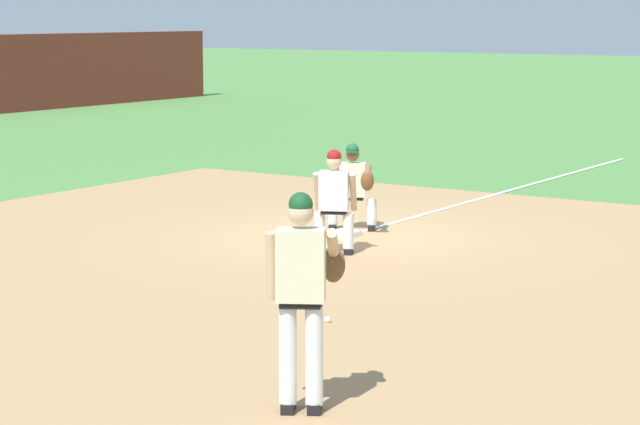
% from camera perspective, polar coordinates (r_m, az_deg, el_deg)
% --- Properties ---
extents(ground_plane, '(160.00, 160.00, 0.00)m').
position_cam_1_polar(ground_plane, '(18.59, 1.14, -1.12)').
color(ground_plane, '#518942').
extents(infield_dirt_patch, '(18.00, 18.00, 0.01)m').
position_cam_1_polar(infield_dirt_patch, '(14.52, 0.42, -4.01)').
color(infield_dirt_patch, tan).
rests_on(infield_dirt_patch, ground).
extents(foul_line_stripe, '(11.98, 0.10, 0.00)m').
position_cam_1_polar(foul_line_stripe, '(23.81, 8.82, 1.05)').
color(foul_line_stripe, white).
rests_on(foul_line_stripe, ground).
extents(first_base_bag, '(0.38, 0.38, 0.09)m').
position_cam_1_polar(first_base_bag, '(18.58, 1.14, -0.98)').
color(first_base_bag, white).
rests_on(first_base_bag, ground).
extents(baseball, '(0.07, 0.07, 0.07)m').
position_cam_1_polar(baseball, '(13.46, 0.35, -4.92)').
color(baseball, white).
rests_on(baseball, ground).
extents(pitcher, '(0.84, 0.58, 1.86)m').
position_cam_1_polar(pitcher, '(10.28, -0.78, -3.48)').
color(pitcher, black).
rests_on(pitcher, ground).
extents(first_baseman, '(0.82, 1.02, 1.34)m').
position_cam_1_polar(first_baseman, '(19.00, 1.54, 1.34)').
color(first_baseman, black).
rests_on(first_baseman, ground).
extents(baserunner, '(0.60, 0.67, 1.46)m').
position_cam_1_polar(baserunner, '(17.13, 0.65, 0.69)').
color(baserunner, black).
rests_on(baserunner, ground).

